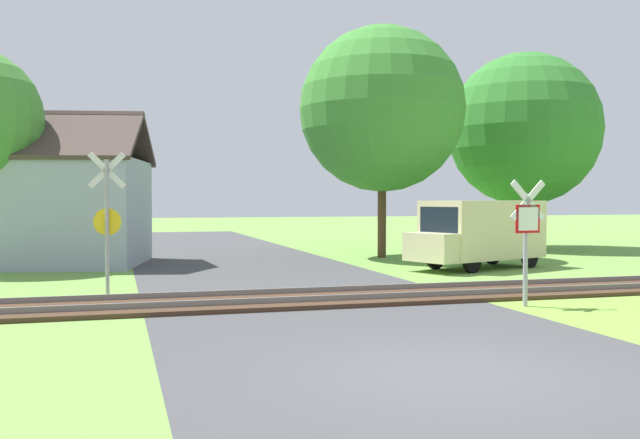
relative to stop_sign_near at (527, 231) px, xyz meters
The scene contains 9 objects.
ground_plane 6.63m from the stop_sign_near, 130.53° to the right, with size 160.00×160.00×0.00m, color #6B9942.
road_asphalt 5.33m from the stop_sign_near, 145.36° to the right, with size 7.36×80.00×0.01m, color #424244.
rail_track 4.91m from the stop_sign_near, 153.66° to the left, with size 60.00×2.60×0.22m.
stop_sign_near is the anchor object (origin of this frame).
crossing_sign_far 9.54m from the stop_sign_near, 153.96° to the left, with size 0.88×0.16×3.41m.
house 16.77m from the stop_sign_near, 128.83° to the left, with size 7.32×6.64×5.35m.
tree_far 18.96m from the stop_sign_near, 58.24° to the left, with size 7.00×7.00×9.01m.
tree_right 13.61m from the stop_sign_near, 82.70° to the left, with size 6.45×6.45×9.02m.
mail_truck 8.34m from the stop_sign_near, 68.05° to the left, with size 5.24×3.47×2.24m.
Camera 1 is at (-4.18, -8.39, 2.29)m, focal length 40.00 mm.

